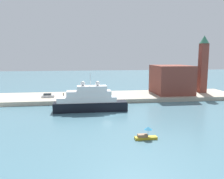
# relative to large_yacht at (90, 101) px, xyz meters

# --- Properties ---
(ground) EXTENTS (400.00, 400.00, 0.00)m
(ground) POSITION_rel_large_yacht_xyz_m (4.71, -6.19, -3.13)
(ground) COLOR slate
(quay_dock) EXTENTS (110.00, 20.60, 1.45)m
(quay_dock) POSITION_rel_large_yacht_xyz_m (4.71, 20.11, -2.41)
(quay_dock) COLOR #ADA38E
(quay_dock) RESTS_ON ground
(large_yacht) EXTENTS (22.45, 4.91, 11.59)m
(large_yacht) POSITION_rel_large_yacht_xyz_m (0.00, 0.00, 0.00)
(large_yacht) COLOR black
(large_yacht) RESTS_ON ground
(small_motorboat) EXTENTS (4.62, 1.71, 2.60)m
(small_motorboat) POSITION_rel_large_yacht_xyz_m (10.36, -26.27, -2.20)
(small_motorboat) COLOR #B7991E
(small_motorboat) RESTS_ON ground
(harbor_building) EXTENTS (14.32, 15.82, 11.52)m
(harbor_building) POSITION_rel_large_yacht_xyz_m (34.44, 20.51, 4.08)
(harbor_building) COLOR brown
(harbor_building) RESTS_ON quay_dock
(bell_tower) EXTENTS (3.91, 3.91, 23.71)m
(bell_tower) POSITION_rel_large_yacht_xyz_m (48.35, 21.14, 11.06)
(bell_tower) COLOR brown
(bell_tower) RESTS_ON quay_dock
(parked_car) EXTENTS (4.59, 1.82, 1.47)m
(parked_car) POSITION_rel_large_yacht_xyz_m (-14.84, 17.78, -1.05)
(parked_car) COLOR silver
(parked_car) RESTS_ON quay_dock
(person_figure) EXTENTS (0.36, 0.36, 1.83)m
(person_figure) POSITION_rel_large_yacht_xyz_m (-9.05, 16.44, -0.83)
(person_figure) COLOR #4C4C4C
(person_figure) RESTS_ON quay_dock
(mooring_bollard) EXTENTS (0.40, 0.40, 0.63)m
(mooring_bollard) POSITION_rel_large_yacht_xyz_m (6.29, 11.36, -1.37)
(mooring_bollard) COLOR black
(mooring_bollard) RESTS_ON quay_dock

